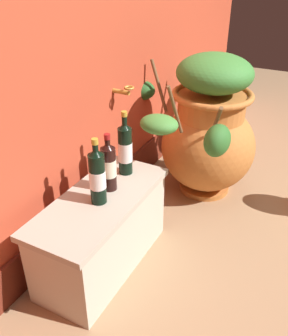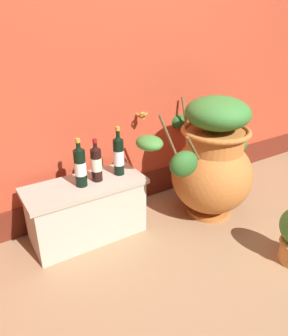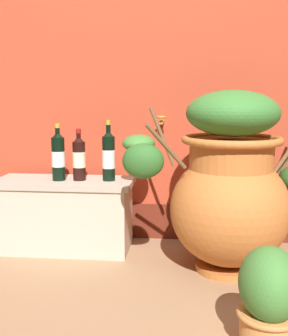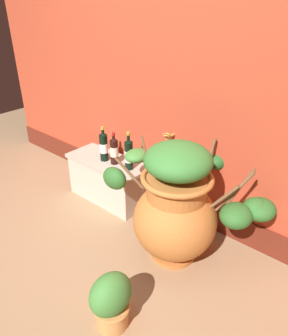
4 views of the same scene
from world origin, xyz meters
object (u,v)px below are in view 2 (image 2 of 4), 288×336
object	(u,v)px
wine_bottle_left	(80,165)
wine_bottle_right	(96,162)
terracotta_urn	(212,160)
wine_bottle_middle	(119,155)

from	to	relation	value
wine_bottle_left	wine_bottle_right	world-z (taller)	wine_bottle_left
terracotta_urn	wine_bottle_left	xyz separation A→B (m)	(-0.92, 0.18, 0.11)
terracotta_urn	wine_bottle_right	distance (m)	0.84
wine_bottle_left	wine_bottle_middle	size ratio (longest dim) A/B	0.94
terracotta_urn	wine_bottle_middle	xyz separation A→B (m)	(-0.65, 0.20, 0.11)
terracotta_urn	wine_bottle_left	bearing A→B (deg)	169.10
terracotta_urn	wine_bottle_right	world-z (taller)	terracotta_urn
wine_bottle_left	wine_bottle_middle	distance (m)	0.27
wine_bottle_left	terracotta_urn	bearing A→B (deg)	-10.90
wine_bottle_left	wine_bottle_right	bearing A→B (deg)	7.14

